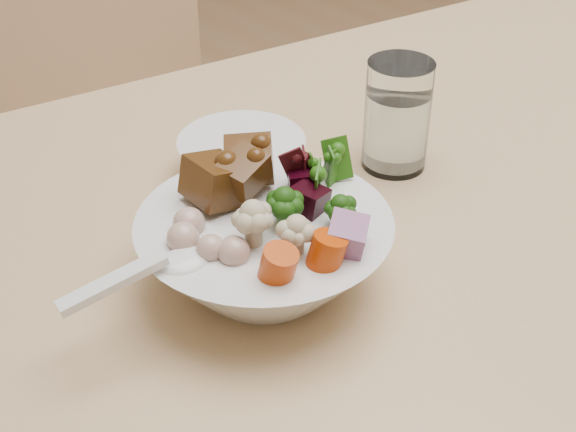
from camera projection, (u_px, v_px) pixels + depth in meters
The scene contains 6 objects.
dining_table at pixel (550, 233), 0.90m from camera, with size 1.70×1.09×0.75m.
chair_far at pixel (137, 152), 1.36m from camera, with size 0.43×0.43×0.91m.
food_bowl at pixel (265, 245), 0.69m from camera, with size 0.22×0.22×0.12m.
soup_spoon at pixel (167, 267), 0.62m from camera, with size 0.13×0.04×0.02m.
water_glass at pixel (397, 120), 0.84m from camera, with size 0.07×0.07×0.12m.
side_bowl at pixel (242, 159), 0.84m from camera, with size 0.13×0.13×0.04m, color silver, non-canonical shape.
Camera 1 is at (-0.89, -0.56, 1.20)m, focal length 50.00 mm.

